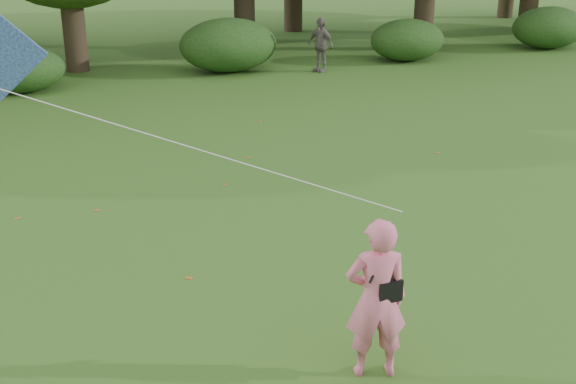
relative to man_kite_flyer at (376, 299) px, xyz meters
name	(u,v)px	position (x,y,z in m)	size (l,w,h in m)	color
ground	(425,341)	(0.95, 0.35, -0.99)	(100.00, 100.00, 0.00)	#265114
man_kite_flyer	(376,299)	(0.00, 0.00, 0.00)	(0.72, 0.47, 1.98)	pink
bystander_right	(320,45)	(6.97, 17.01, -0.04)	(1.11, 0.46, 1.90)	slate
crossbody_bag	(387,288)	(0.12, -0.03, 0.13)	(0.43, 0.20, 0.75)	black
shrub_band	(124,56)	(0.23, 17.96, -0.14)	(39.15, 3.22, 1.88)	#264919
fallen_leaves	(279,215)	(0.73, 4.99, -0.99)	(10.12, 12.46, 0.01)	brown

